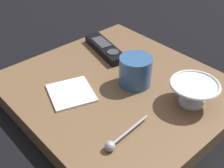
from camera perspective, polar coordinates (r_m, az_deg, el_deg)
name	(u,v)px	position (r m, az deg, el deg)	size (l,w,h in m)	color
ground_plane	(118,98)	(0.86, 1.23, -2.78)	(6.00, 6.00, 0.00)	black
table	(118,92)	(0.84, 1.25, -1.47)	(0.55, 0.59, 0.05)	brown
cereal_bowl	(193,92)	(0.77, 15.59, -1.48)	(0.13, 0.13, 0.06)	silver
coffee_mug	(135,71)	(0.81, 4.59, 2.55)	(0.09, 0.09, 0.08)	#33598C
teaspoon	(116,142)	(0.65, 0.70, -11.17)	(0.14, 0.03, 0.02)	#A3A5B2
tv_remote_near	(105,48)	(0.98, -1.37, 6.96)	(0.09, 0.20, 0.03)	black
folded_napkin	(71,93)	(0.80, -7.98, -1.74)	(0.15, 0.15, 0.01)	white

